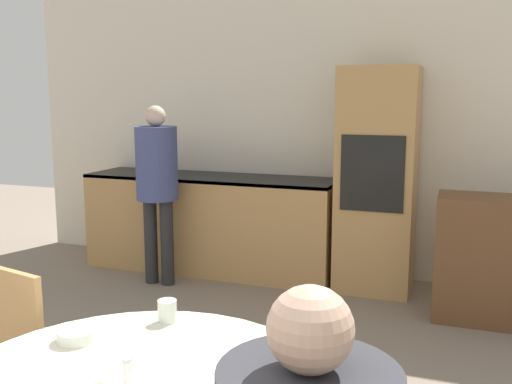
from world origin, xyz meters
TOP-DOWN VIEW (x-y plane):
  - wall_back at (0.00, 4.87)m, footprint 6.12×0.05m
  - kitchen_counter at (-1.04, 4.53)m, footprint 2.34×0.60m
  - oven_unit at (0.48, 4.54)m, footprint 0.62×0.59m
  - sideboard at (1.44, 4.10)m, footprint 0.93×0.45m
  - person_standing at (-1.30, 4.01)m, footprint 0.35×0.35m
  - cup at (0.08, 1.67)m, footprint 0.07×0.07m
  - bowl_near at (0.06, 1.14)m, footprint 0.19×0.19m
  - bowl_centre at (-0.15, 1.40)m, footprint 0.14×0.14m
  - salt_shaker at (0.20, 1.19)m, footprint 0.03×0.03m

SIDE VIEW (x-z plane):
  - sideboard at x=1.44m, z-range 0.00..0.91m
  - kitchen_counter at x=-1.04m, z-range 0.01..0.91m
  - bowl_near at x=0.06m, z-range 0.74..0.79m
  - bowl_centre at x=-0.15m, z-range 0.74..0.79m
  - salt_shaker at x=0.20m, z-range 0.74..0.83m
  - cup at x=0.08m, z-range 0.74..0.83m
  - oven_unit at x=0.48m, z-range 0.00..1.85m
  - person_standing at x=-1.30m, z-range 0.18..1.72m
  - wall_back at x=0.00m, z-range 0.00..2.60m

